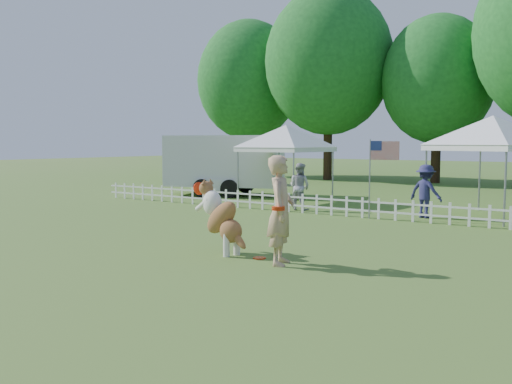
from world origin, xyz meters
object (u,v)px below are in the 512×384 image
canopy_tent_left (286,165)px  flag_pole (370,179)px  spectator_b (426,191)px  dog (222,218)px  frisbee_on_turf (259,258)px  cargo_trailer (225,165)px  spectator_a (300,187)px  handler (281,210)px  canopy_tent_right (491,168)px

canopy_tent_left → flag_pole: bearing=-23.4°
flag_pole → spectator_b: size_ratio=1.47×
dog → frisbee_on_turf: dog is taller
cargo_trailer → spectator_a: 5.94m
cargo_trailer → spectator_b: bearing=-34.6°
spectator_b → handler: bearing=103.6°
cargo_trailer → spectator_b: cargo_trailer is taller
dog → canopy_tent_left: size_ratio=0.52×
frisbee_on_turf → flag_pole: 6.60m
canopy_tent_left → cargo_trailer: canopy_tent_left is taller
flag_pole → spectator_a: 2.78m
dog → canopy_tent_left: bearing=128.9°
flag_pole → spectator_b: 1.70m
dog → spectator_b: bearing=93.0°
handler → dog: (-1.48, 0.19, -0.27)m
canopy_tent_right → cargo_trailer: 10.79m
handler → dog: bearing=60.4°
frisbee_on_turf → canopy_tent_left: canopy_tent_left is taller
handler → canopy_tent_left: (-5.44, 8.91, 0.39)m
canopy_tent_right → spectator_a: canopy_tent_right is taller
canopy_tent_right → spectator_b: bearing=-121.8°
handler → canopy_tent_right: (1.58, 8.88, 0.47)m
frisbee_on_turf → canopy_tent_right: canopy_tent_right is taller
dog → cargo_trailer: (-7.65, 9.90, 0.55)m
frisbee_on_turf → canopy_tent_right: size_ratio=0.08×
handler → flag_pole: flag_pole is taller
frisbee_on_turf → spectator_b: spectator_b is taller
cargo_trailer → frisbee_on_turf: bearing=-69.5°
handler → canopy_tent_right: size_ratio=0.68×
frisbee_on_turf → cargo_trailer: cargo_trailer is taller
canopy_tent_left → canopy_tent_right: 7.02m
canopy_tent_left → canopy_tent_right: canopy_tent_right is taller
frisbee_on_turf → flag_pole: bearing=95.4°
canopy_tent_right → flag_pole: 3.58m
canopy_tent_left → spectator_b: size_ratio=1.77×
canopy_tent_left → frisbee_on_turf: bearing=-56.5°
canopy_tent_left → spectator_b: (5.49, -1.16, -0.60)m
canopy_tent_left → flag_pole: (4.21, -2.23, -0.24)m
cargo_trailer → flag_pole: (7.91, -3.41, -0.12)m
handler → spectator_a: size_ratio=1.29×
spectator_b → cargo_trailer: bearing=-0.3°
handler → spectator_a: (-3.91, 7.31, -0.22)m
canopy_tent_right → spectator_a: 5.76m
cargo_trailer → flag_pole: 8.61m
handler → spectator_b: handler is taller
handler → cargo_trailer: cargo_trailer is taller
spectator_b → canopy_tent_right: bearing=-129.6°
dog → canopy_tent_left: 9.60m
flag_pole → spectator_b: bearing=26.5°
frisbee_on_turf → flag_pole: size_ratio=0.11×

